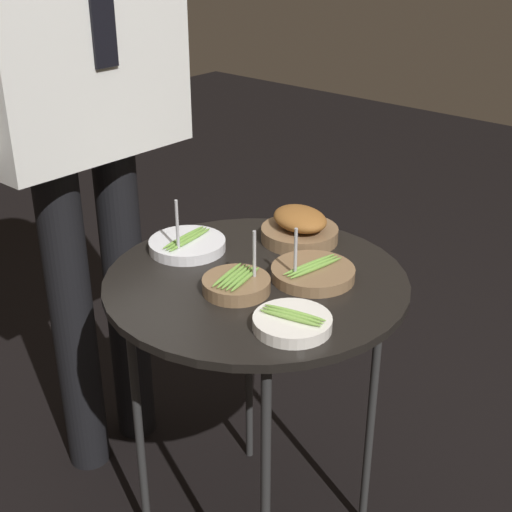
# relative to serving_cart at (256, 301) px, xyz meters

# --- Properties ---
(serving_cart) EXTENTS (0.64, 0.64, 0.71)m
(serving_cart) POSITION_rel_serving_cart_xyz_m (0.00, 0.00, 0.00)
(serving_cart) COLOR black
(serving_cart) RESTS_ON ground_plane
(bowl_asparagus_front_left) EXTENTS (0.14, 0.14, 0.13)m
(bowl_asparagus_front_left) POSITION_rel_serving_cart_xyz_m (-0.07, -0.01, 0.07)
(bowl_asparagus_front_left) COLOR brown
(bowl_asparagus_front_left) RESTS_ON serving_cart
(bowl_roast_front_center) EXTENTS (0.18, 0.18, 0.08)m
(bowl_roast_front_center) POSITION_rel_serving_cart_xyz_m (0.21, 0.05, 0.09)
(bowl_roast_front_center) COLOR brown
(bowl_roast_front_center) RESTS_ON serving_cart
(bowl_asparagus_far_rim) EXTENTS (0.17, 0.17, 0.14)m
(bowl_asparagus_far_rim) POSITION_rel_serving_cart_xyz_m (0.00, 0.20, 0.07)
(bowl_asparagus_far_rim) COLOR silver
(bowl_asparagus_far_rim) RESTS_ON serving_cart
(bowl_asparagus_back_left) EXTENTS (0.15, 0.15, 0.03)m
(bowl_asparagus_back_left) POSITION_rel_serving_cart_xyz_m (-0.11, -0.18, 0.07)
(bowl_asparagus_back_left) COLOR silver
(bowl_asparagus_back_left) RESTS_ON serving_cart
(bowl_asparagus_front_right) EXTENTS (0.17, 0.17, 0.13)m
(bowl_asparagus_front_right) POSITION_rel_serving_cart_xyz_m (0.07, -0.09, 0.07)
(bowl_asparagus_front_right) COLOR brown
(bowl_asparagus_front_right) RESTS_ON serving_cart
(waiter_figure) EXTENTS (0.66, 0.25, 1.78)m
(waiter_figure) POSITION_rel_serving_cart_xyz_m (-0.03, 0.52, 0.48)
(waiter_figure) COLOR black
(waiter_figure) RESTS_ON ground_plane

